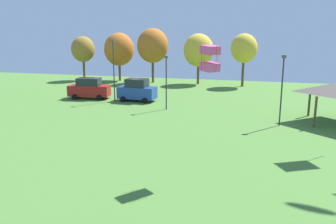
# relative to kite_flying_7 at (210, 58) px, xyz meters

# --- Properties ---
(kite_flying_7) EXTENTS (1.15, 1.15, 1.38)m
(kite_flying_7) POSITION_rel_kite_flying_7_xyz_m (0.00, 0.00, 0.00)
(kite_flying_7) COLOR #E54C93
(parked_car_leftmost) EXTENTS (4.91, 2.42, 2.41)m
(parked_car_leftmost) POSITION_rel_kite_flying_7_xyz_m (-16.64, 18.40, -5.18)
(parked_car_leftmost) COLOR maroon
(parked_car_leftmost) RESTS_ON ground
(parked_car_second_from_left) EXTENTS (4.29, 2.26, 2.53)m
(parked_car_second_from_left) POSITION_rel_kite_flying_7_xyz_m (-10.74, 18.38, -5.13)
(parked_car_second_from_left) COLOR #234299
(parked_car_second_from_left) RESTS_ON ground
(light_post_0) EXTENTS (0.36, 0.20, 5.36)m
(light_post_0) POSITION_rel_kite_flying_7_xyz_m (-6.46, 15.08, -3.30)
(light_post_0) COLOR #2D2D33
(light_post_0) RESTS_ON ground
(light_post_2) EXTENTS (0.36, 0.20, 6.72)m
(light_post_2) POSITION_rel_kite_flying_7_xyz_m (-13.16, 17.68, -2.60)
(light_post_2) COLOR #2D2D33
(light_post_2) RESTS_ON ground
(light_post_3) EXTENTS (0.36, 0.20, 5.86)m
(light_post_3) POSITION_rel_kite_flying_7_xyz_m (4.33, 11.52, -3.04)
(light_post_3) COLOR #2D2D33
(light_post_3) RESTS_ON ground
(treeline_tree_0) EXTENTS (3.65, 3.65, 6.88)m
(treeline_tree_0) POSITION_rel_kite_flying_7_xyz_m (-24.72, 32.51, -1.53)
(treeline_tree_0) COLOR brown
(treeline_tree_0) RESTS_ON ground
(treeline_tree_1) EXTENTS (4.63, 4.63, 7.42)m
(treeline_tree_1) POSITION_rel_kite_flying_7_xyz_m (-19.02, 33.44, -1.50)
(treeline_tree_1) COLOR brown
(treeline_tree_1) RESTS_ON ground
(treeline_tree_2) EXTENTS (4.65, 4.65, 8.09)m
(treeline_tree_2) POSITION_rel_kite_flying_7_xyz_m (-13.35, 32.80, -0.85)
(treeline_tree_2) COLOR brown
(treeline_tree_2) RESTS_ON ground
(treeline_tree_3) EXTENTS (4.37, 4.37, 7.33)m
(treeline_tree_3) POSITION_rel_kite_flying_7_xyz_m (-6.45, 33.12, -1.45)
(treeline_tree_3) COLOR brown
(treeline_tree_3) RESTS_ON ground
(treeline_tree_4) EXTENTS (3.68, 3.68, 7.37)m
(treeline_tree_4) POSITION_rel_kite_flying_7_xyz_m (0.07, 32.33, -1.06)
(treeline_tree_4) COLOR brown
(treeline_tree_4) RESTS_ON ground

